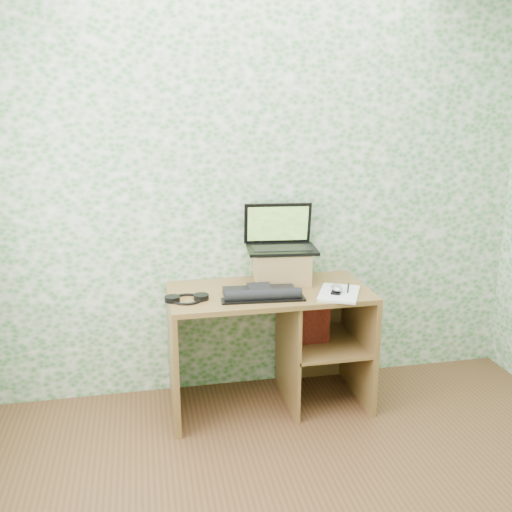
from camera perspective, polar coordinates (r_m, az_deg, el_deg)
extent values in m
plane|color=white|center=(3.59, 0.27, 6.47)|extent=(3.50, 0.00, 3.50)
cube|color=brown|center=(3.43, 1.32, -3.68)|extent=(1.20, 0.60, 0.03)
cube|color=brown|center=(3.50, -8.26, -10.09)|extent=(0.03, 0.60, 0.72)
cube|color=brown|center=(3.73, 10.17, -8.50)|extent=(0.03, 0.60, 0.72)
cube|color=brown|center=(3.60, 3.17, -9.22)|extent=(0.02, 0.56, 0.72)
cube|color=brown|center=(3.65, 6.75, -8.58)|extent=(0.46, 0.56, 0.02)
cube|color=brown|center=(3.91, 5.53, -7.19)|extent=(0.48, 0.02, 0.72)
cube|color=#A5814A|center=(3.56, 2.58, -1.06)|extent=(0.36, 0.31, 0.20)
cube|color=black|center=(3.53, 2.60, 0.66)|extent=(0.45, 0.33, 0.02)
cube|color=black|center=(3.51, 2.65, 0.81)|extent=(0.38, 0.20, 0.00)
cube|color=black|center=(3.60, 2.17, 3.29)|extent=(0.43, 0.11, 0.26)
cube|color=#375A19|center=(3.60, 2.20, 3.24)|extent=(0.38, 0.09, 0.22)
cube|color=black|center=(3.35, 0.32, -3.57)|extent=(0.43, 0.18, 0.03)
cube|color=black|center=(3.35, 0.32, -3.41)|extent=(0.14, 0.14, 0.05)
cylinder|color=black|center=(3.24, 0.72, -3.90)|extent=(0.44, 0.10, 0.07)
cube|color=black|center=(3.25, 0.74, -4.39)|extent=(0.49, 0.13, 0.01)
torus|color=black|center=(3.27, -6.93, -4.31)|extent=(0.18, 0.18, 0.02)
cylinder|color=black|center=(3.27, -8.37, -4.26)|extent=(0.09, 0.09, 0.03)
cylinder|color=black|center=(3.28, -5.50, -4.10)|extent=(0.09, 0.09, 0.03)
cube|color=silver|center=(3.38, 8.30, -3.71)|extent=(0.34, 0.38, 0.01)
ellipsoid|color=#B2B2B4|center=(3.36, 8.05, -3.36)|extent=(0.10, 0.12, 0.03)
cylinder|color=black|center=(3.45, 9.19, -3.17)|extent=(0.07, 0.15, 0.01)
cube|color=maroon|center=(3.57, 5.55, -6.60)|extent=(0.23, 0.08, 0.27)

